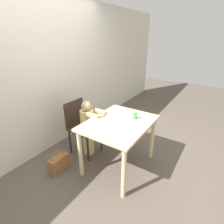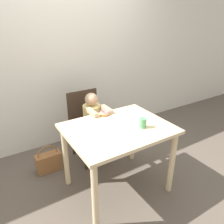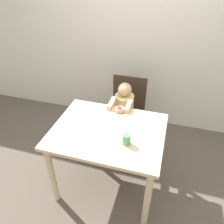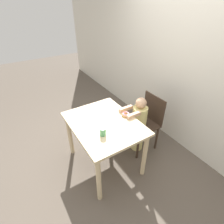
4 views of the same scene
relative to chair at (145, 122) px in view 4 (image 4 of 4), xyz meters
The scene contains 9 objects.
ground_plane 0.88m from the chair, 90.73° to the right, with size 12.00×12.00×0.00m, color brown.
wall_back 0.97m from the chair, 90.91° to the left, with size 8.00×0.05×2.50m.
dining_table 0.76m from the chair, 90.73° to the right, with size 1.04×0.82×0.77m.
chair is the anchor object (origin of this frame).
child_figure 0.13m from the chair, 90.00° to the right, with size 0.24×0.42×0.95m.
donut 0.52m from the chair, 87.10° to the right, with size 0.11×0.11×0.04m.
napkin 0.66m from the chair, 84.22° to the right, with size 0.25×0.25×0.00m.
handbag 0.68m from the chair, behind, with size 0.31×0.13×0.36m.
cup 0.96m from the chair, 77.20° to the right, with size 0.07×0.07×0.10m.
Camera 4 is at (1.59, -0.88, 2.15)m, focal length 28.00 mm.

